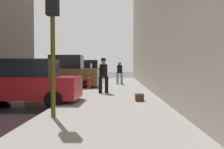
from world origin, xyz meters
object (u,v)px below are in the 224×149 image
object	(u,v)px
parked_gray_coupe	(79,74)
duffel_bag	(139,97)
pedestrian_in_jeans	(120,72)
parked_black_suv	(88,71)
parked_bronze_suv	(64,74)
parked_red_hatchback	(27,83)
traffic_light	(53,19)
pedestrian_with_fedora	(103,74)
fire_hydrant	(89,83)

from	to	relation	value
parked_gray_coupe	duffel_bag	bearing A→B (deg)	-71.03
parked_gray_coupe	pedestrian_in_jeans	xyz separation A→B (m)	(3.68, -3.65, 0.26)
parked_gray_coupe	parked_black_suv	bearing A→B (deg)	90.00
pedestrian_in_jeans	duffel_bag	size ratio (longest dim) A/B	3.89
parked_black_suv	pedestrian_in_jeans	world-z (taller)	parked_black_suv
parked_bronze_suv	parked_red_hatchback	bearing A→B (deg)	-90.00
parked_red_hatchback	pedestrian_in_jeans	world-z (taller)	pedestrian_in_jeans
pedestrian_in_jeans	duffel_bag	xyz separation A→B (m)	(0.74, -9.19, -0.81)
parked_red_hatchback	parked_black_suv	size ratio (longest dim) A/B	0.92
traffic_light	pedestrian_with_fedora	bearing A→B (deg)	80.84
traffic_light	pedestrian_in_jeans	distance (m)	12.65
parked_black_suv	fire_hydrant	distance (m)	13.88
parked_gray_coupe	fire_hydrant	size ratio (longest dim) A/B	5.98
fire_hydrant	parked_red_hatchback	bearing A→B (deg)	-108.60
parked_gray_coupe	pedestrian_in_jeans	distance (m)	5.19
fire_hydrant	duffel_bag	world-z (taller)	fire_hydrant
parked_black_suv	parked_gray_coupe	bearing A→B (deg)	-90.00
traffic_light	fire_hydrant	bearing A→B (deg)	90.34
parked_gray_coupe	parked_black_suv	distance (m)	6.10
fire_hydrant	pedestrian_in_jeans	xyz separation A→B (m)	(1.87, 4.01, 0.61)
parked_bronze_suv	parked_gray_coupe	world-z (taller)	parked_bronze_suv
parked_bronze_suv	pedestrian_with_fedora	xyz separation A→B (m)	(2.83, -3.78, 0.10)
parked_red_hatchback	pedestrian_with_fedora	distance (m)	4.13
parked_black_suv	duffel_bag	xyz separation A→B (m)	(4.42, -18.94, -0.74)
parked_gray_coupe	fire_hydrant	xyz separation A→B (m)	(1.80, -7.66, -0.35)
parked_black_suv	fire_hydrant	bearing A→B (deg)	-82.53
traffic_light	duffel_bag	distance (m)	4.79
duffel_bag	parked_bronze_suv	bearing A→B (deg)	123.76
parked_red_hatchback	fire_hydrant	xyz separation A→B (m)	(1.80, 5.36, -0.35)
parked_gray_coupe	fire_hydrant	distance (m)	7.88
pedestrian_with_fedora	pedestrian_in_jeans	xyz separation A→B (m)	(0.85, 6.37, -0.03)
duffel_bag	traffic_light	bearing A→B (deg)	-128.56
parked_red_hatchback	pedestrian_with_fedora	size ratio (longest dim) A/B	2.38
pedestrian_in_jeans	parked_red_hatchback	bearing A→B (deg)	-111.43
parked_black_suv	pedestrian_with_fedora	xyz separation A→B (m)	(2.83, -16.12, 0.10)
parked_black_suv	pedestrian_in_jeans	bearing A→B (deg)	-69.34
parked_gray_coupe	traffic_light	xyz separation A→B (m)	(1.85, -16.06, 1.91)
parked_gray_coupe	traffic_light	world-z (taller)	traffic_light
parked_bronze_suv	duffel_bag	bearing A→B (deg)	-56.24
parked_bronze_suv	parked_black_suv	world-z (taller)	same
traffic_light	duffel_bag	bearing A→B (deg)	51.44
parked_red_hatchback	traffic_light	world-z (taller)	traffic_light
parked_red_hatchback	parked_bronze_suv	size ratio (longest dim) A/B	0.92
parked_red_hatchback	pedestrian_in_jeans	bearing A→B (deg)	68.57
parked_bronze_suv	pedestrian_with_fedora	size ratio (longest dim) A/B	2.60
parked_gray_coupe	pedestrian_in_jeans	bearing A→B (deg)	-44.82
parked_red_hatchback	fire_hydrant	world-z (taller)	parked_red_hatchback
parked_black_suv	pedestrian_in_jeans	distance (m)	10.42
parked_black_suv	traffic_light	bearing A→B (deg)	-85.22
pedestrian_with_fedora	parked_red_hatchback	bearing A→B (deg)	-133.34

